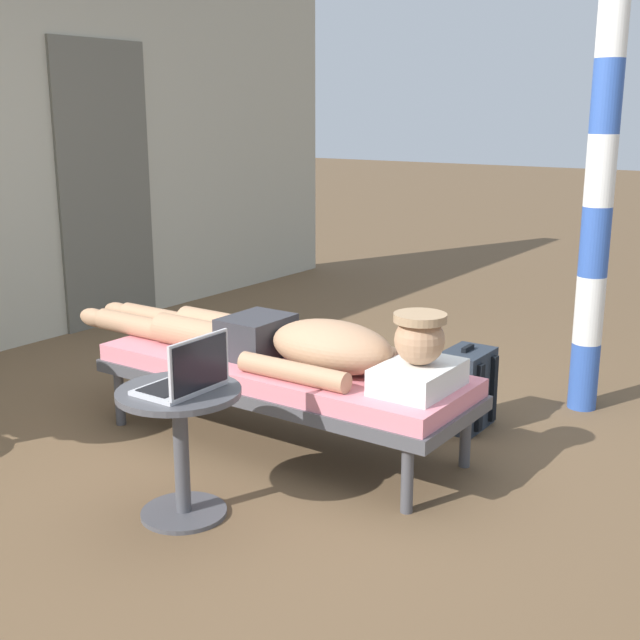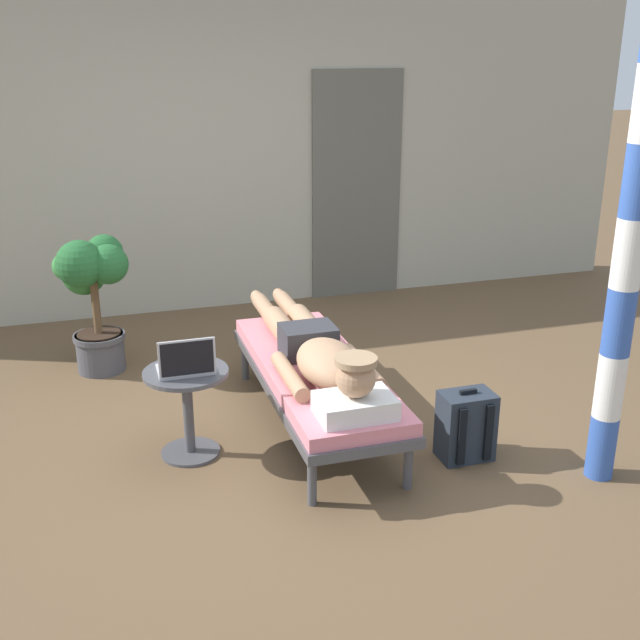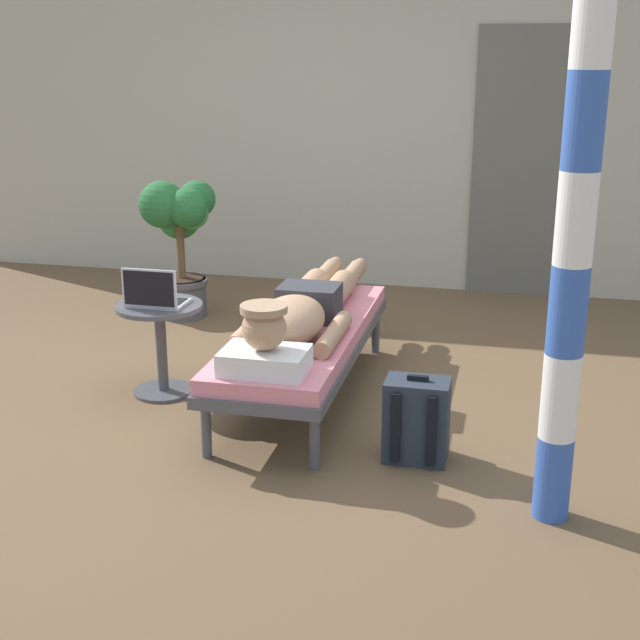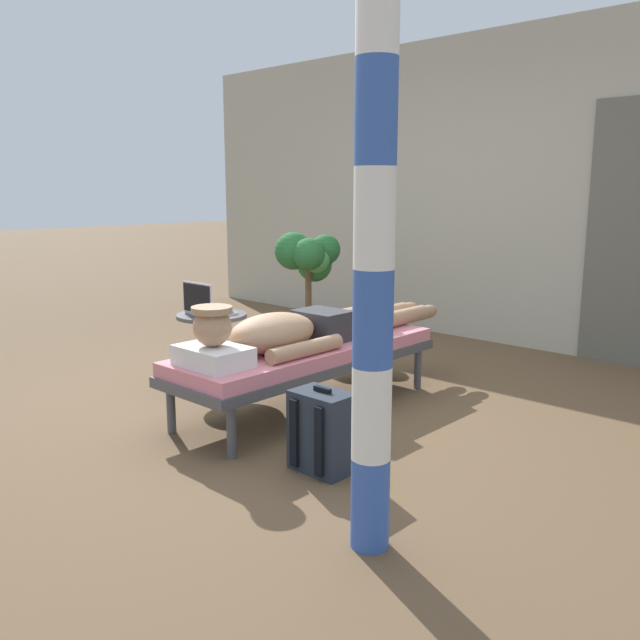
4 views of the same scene
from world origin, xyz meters
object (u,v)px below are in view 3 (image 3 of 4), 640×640
Objects in this scene: person_reclining at (300,311)px; backpack at (417,420)px; lounge_chair at (303,339)px; potted_plant at (179,229)px; side_table at (161,333)px; porch_post at (576,219)px; laptop at (155,296)px.

person_reclining is 0.96m from backpack.
potted_plant reaches higher than lounge_chair.
side_table is 1.59m from backpack.
porch_post is at bearing -36.03° from person_reclining.
porch_post reaches higher than side_table.
porch_post reaches higher than person_reclining.
lounge_chair is 0.80m from side_table.
lounge_chair is 0.18m from person_reclining.
side_table is at bearing 161.45° from backpack.
person_reclining is 0.80m from laptop.
laptop is (0.00, -0.05, 0.23)m from side_table.
side_table is 1.69× the size of laptop.
person_reclining is at bearing 143.97° from porch_post.
backpack is 0.17× the size of porch_post.
laptop is at bearing -168.22° from lounge_chair.
lounge_chair is at bearing 8.18° from side_table.
porch_post is at bearing -33.08° from backpack.
backpack is (1.50, -0.50, -0.16)m from side_table.
person_reclining reaches higher than lounge_chair.
potted_plant is at bearing 133.56° from lounge_chair.
backpack is at bearing -38.43° from person_reclining.
lounge_chair is at bearing 138.95° from backpack.
potted_plant is at bearing 135.41° from backpack.
side_table is at bearing 90.00° from laptop.
laptop is 0.73× the size of backpack.
lounge_chair is 0.86× the size of person_reclining.
potted_plant is at bearing 106.91° from laptop.
backpack reaches higher than lounge_chair.
backpack is at bearing 146.92° from porch_post.
laptop is at bearing -172.07° from person_reclining.
porch_post is (1.32, -1.02, 0.92)m from lounge_chair.
laptop is 2.38m from porch_post.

